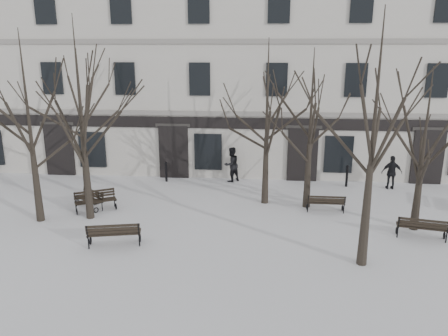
# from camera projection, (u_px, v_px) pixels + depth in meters

# --- Properties ---
(ground) EXTENTS (100.00, 100.00, 0.00)m
(ground) POSITION_uv_depth(u_px,v_px,m) (226.00, 240.00, 16.45)
(ground) COLOR white
(ground) RESTS_ON ground
(building) EXTENTS (40.40, 10.20, 11.40)m
(building) POSITION_uv_depth(u_px,v_px,m) (242.00, 72.00, 27.41)
(building) COLOR beige
(building) RESTS_ON ground
(tree_0) EXTENTS (5.41, 5.41, 7.73)m
(tree_0) POSITION_uv_depth(u_px,v_px,m) (27.00, 105.00, 17.02)
(tree_0) COLOR black
(tree_0) RESTS_ON ground
(tree_1) EXTENTS (4.88, 4.88, 6.98)m
(tree_1) POSITION_uv_depth(u_px,v_px,m) (82.00, 116.00, 17.43)
(tree_1) COLOR black
(tree_1) RESTS_ON ground
(tree_2) EXTENTS (5.74, 5.74, 8.20)m
(tree_2) POSITION_uv_depth(u_px,v_px,m) (375.00, 112.00, 13.27)
(tree_2) COLOR black
(tree_2) RESTS_ON ground
(tree_3) EXTENTS (4.45, 4.45, 6.35)m
(tree_3) POSITION_uv_depth(u_px,v_px,m) (426.00, 131.00, 16.39)
(tree_3) COLOR black
(tree_3) RESTS_ON ground
(tree_4) EXTENTS (5.93, 5.93, 8.47)m
(tree_4) POSITION_uv_depth(u_px,v_px,m) (78.00, 86.00, 20.10)
(tree_4) COLOR black
(tree_4) RESTS_ON ground
(tree_5) EXTENTS (5.20, 5.20, 7.43)m
(tree_5) POSITION_uv_depth(u_px,v_px,m) (267.00, 103.00, 19.16)
(tree_5) COLOR black
(tree_5) RESTS_ON ground
(tree_6) EXTENTS (4.91, 4.91, 7.01)m
(tree_6) POSITION_uv_depth(u_px,v_px,m) (311.00, 111.00, 18.72)
(tree_6) COLOR black
(tree_6) RESTS_ON ground
(bench_0) EXTENTS (1.83, 1.38, 0.89)m
(bench_0) POSITION_uv_depth(u_px,v_px,m) (95.00, 200.00, 19.33)
(bench_0) COLOR black
(bench_0) RESTS_ON ground
(bench_1) EXTENTS (1.99, 1.07, 0.96)m
(bench_1) POSITION_uv_depth(u_px,v_px,m) (114.00, 233.00, 15.82)
(bench_1) COLOR black
(bench_1) RESTS_ON ground
(bench_2) EXTENTS (1.87, 0.99, 0.90)m
(bench_2) POSITION_uv_depth(u_px,v_px,m) (422.00, 227.00, 16.42)
(bench_2) COLOR black
(bench_2) RESTS_ON ground
(bench_3) EXTENTS (1.59, 1.38, 0.80)m
(bench_3) POSITION_uv_depth(u_px,v_px,m) (90.00, 198.00, 19.66)
(bench_3) COLOR black
(bench_3) RESTS_ON ground
(bench_4) EXTENTS (1.65, 0.61, 0.83)m
(bench_4) POSITION_uv_depth(u_px,v_px,m) (326.00, 202.00, 19.12)
(bench_4) COLOR black
(bench_4) RESTS_ON ground
(bollard_a) EXTENTS (0.14, 0.14, 1.09)m
(bollard_a) POSITION_uv_depth(u_px,v_px,m) (166.00, 171.00, 23.45)
(bollard_a) COLOR black
(bollard_a) RESTS_ON ground
(bollard_b) EXTENTS (0.15, 0.15, 1.15)m
(bollard_b) POSITION_uv_depth(u_px,v_px,m) (347.00, 175.00, 22.58)
(bollard_b) COLOR black
(bollard_b) RESTS_ON ground
(pedestrian_b) EXTENTS (1.15, 1.15, 1.88)m
(pedestrian_b) POSITION_uv_depth(u_px,v_px,m) (231.00, 181.00, 23.66)
(pedestrian_b) COLOR black
(pedestrian_b) RESTS_ON ground
(pedestrian_c) EXTENTS (1.03, 0.45, 1.74)m
(pedestrian_c) POSITION_uv_depth(u_px,v_px,m) (390.00, 189.00, 22.39)
(pedestrian_c) COLOR black
(pedestrian_c) RESTS_ON ground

